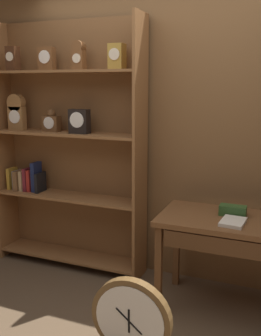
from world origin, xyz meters
The scene contains 6 objects.
back_wood_panel centered at (0.00, 1.33, 1.30)m, with size 4.80×0.05×2.60m, color brown.
bookshelf centered at (-0.94, 1.16, 1.15)m, with size 1.46×0.31×2.28m.
workbench centered at (0.78, 0.86, 0.66)m, with size 1.35×0.59×0.75m.
toolbox_small centered at (0.63, 0.96, 0.79)m, with size 0.20×0.09×0.08m, color #2D5123.
open_repair_manual centered at (0.66, 0.78, 0.76)m, with size 0.16×0.22×0.03m, color silver.
round_clock_large centered at (0.17, 0.08, 0.29)m, with size 0.52×0.11×0.56m.
Camera 1 is at (0.99, -1.93, 1.72)m, focal length 41.91 mm.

